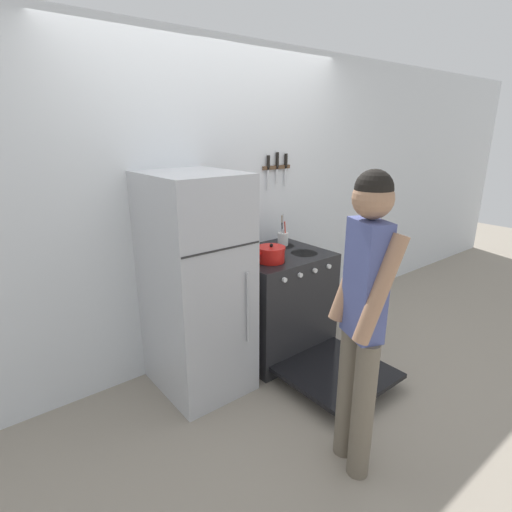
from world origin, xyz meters
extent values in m
plane|color=gray|center=(0.00, 0.00, 0.00)|extent=(14.00, 14.00, 0.00)
cube|color=silver|center=(0.00, 0.03, 1.27)|extent=(10.00, 0.06, 2.55)
cube|color=#B7BABF|center=(-0.48, -0.36, 0.80)|extent=(0.60, 0.71, 1.60)
cube|color=#2D2D2D|center=(-0.48, -0.71, 1.16)|extent=(0.59, 0.01, 0.01)
cylinder|color=#B2B5BA|center=(-0.29, -0.73, 0.71)|extent=(0.02, 0.02, 0.51)
cube|color=#232326|center=(0.30, -0.35, 0.45)|extent=(0.81, 0.70, 0.89)
cube|color=black|center=(0.30, -0.35, 0.88)|extent=(0.79, 0.69, 0.02)
cube|color=black|center=(0.30, -0.67, 0.44)|extent=(0.71, 0.05, 0.67)
cylinder|color=black|center=(0.12, -0.49, 0.89)|extent=(0.22, 0.22, 0.01)
cylinder|color=black|center=(0.48, -0.49, 0.89)|extent=(0.22, 0.22, 0.01)
cylinder|color=black|center=(0.12, -0.21, 0.89)|extent=(0.22, 0.22, 0.01)
cylinder|color=black|center=(0.48, -0.21, 0.89)|extent=(0.22, 0.22, 0.01)
cylinder|color=silver|center=(0.06, -0.71, 0.82)|extent=(0.04, 0.02, 0.04)
cylinder|color=silver|center=(0.22, -0.71, 0.82)|extent=(0.04, 0.02, 0.04)
cylinder|color=silver|center=(0.38, -0.71, 0.82)|extent=(0.04, 0.02, 0.04)
cylinder|color=silver|center=(0.54, -0.71, 0.82)|extent=(0.04, 0.02, 0.04)
cube|color=black|center=(0.30, -1.06, 0.12)|extent=(0.75, 0.71, 0.04)
cube|color=#99999E|center=(0.30, -0.44, 0.40)|extent=(0.67, 0.38, 0.01)
cylinder|color=red|center=(0.12, -0.49, 0.94)|extent=(0.21, 0.21, 0.10)
cylinder|color=red|center=(0.12, -0.49, 1.00)|extent=(0.22, 0.22, 0.02)
sphere|color=black|center=(0.12, -0.49, 1.02)|extent=(0.03, 0.03, 0.03)
cylinder|color=red|center=(0.00, -0.49, 0.98)|extent=(0.03, 0.02, 0.02)
cylinder|color=red|center=(0.23, -0.49, 0.98)|extent=(0.03, 0.02, 0.02)
cylinder|color=silver|center=(0.13, -0.21, 0.94)|extent=(0.15, 0.15, 0.10)
cone|color=silver|center=(0.13, -0.21, 1.00)|extent=(0.14, 0.14, 0.03)
sphere|color=black|center=(0.13, -0.21, 1.03)|extent=(0.02, 0.02, 0.02)
cone|color=silver|center=(0.20, -0.21, 0.95)|extent=(0.09, 0.03, 0.07)
torus|color=black|center=(0.13, -0.21, 1.05)|extent=(0.12, 0.01, 0.12)
cylinder|color=silver|center=(0.50, -0.20, 0.95)|extent=(0.09, 0.09, 0.11)
cylinder|color=#9E7547|center=(0.51, -0.18, 1.03)|extent=(0.02, 0.03, 0.24)
cylinder|color=#232326|center=(0.50, -0.20, 1.01)|extent=(0.04, 0.03, 0.19)
cylinder|color=#B2B5BA|center=(0.49, -0.21, 1.04)|extent=(0.04, 0.03, 0.26)
cylinder|color=#4C4C51|center=(0.49, -0.21, 1.00)|extent=(0.04, 0.02, 0.17)
cylinder|color=#C63D33|center=(0.51, -0.22, 1.01)|extent=(0.01, 0.04, 0.19)
cylinder|color=#6B6051|center=(-0.23, -1.66, 0.42)|extent=(0.12, 0.12, 0.83)
cylinder|color=#6B6051|center=(-0.17, -1.51, 0.42)|extent=(0.12, 0.12, 0.83)
cube|color=#4C5693|center=(-0.20, -1.59, 1.14)|extent=(0.21, 0.27, 0.62)
cylinder|color=#A87A5B|center=(-0.25, -1.71, 1.14)|extent=(0.26, 0.17, 0.55)
cylinder|color=#A87A5B|center=(-0.15, -1.47, 1.14)|extent=(0.26, 0.17, 0.55)
sphere|color=#A87A5B|center=(-0.20, -1.59, 1.56)|extent=(0.20, 0.20, 0.20)
sphere|color=black|center=(-0.20, -1.59, 1.60)|extent=(0.18, 0.18, 0.18)
cube|color=brown|center=(0.58, -0.01, 1.55)|extent=(0.31, 0.02, 0.03)
cube|color=silver|center=(0.48, -0.02, 1.46)|extent=(0.02, 0.00, 0.19)
cube|color=black|center=(0.48, -0.02, 1.61)|extent=(0.02, 0.02, 0.11)
cube|color=silver|center=(0.58, -0.02, 1.48)|extent=(0.02, 0.00, 0.14)
cube|color=black|center=(0.58, -0.02, 1.62)|extent=(0.02, 0.02, 0.13)
cube|color=silver|center=(0.69, -0.02, 1.47)|extent=(0.02, 0.00, 0.17)
cube|color=black|center=(0.69, -0.02, 1.61)|extent=(0.02, 0.02, 0.12)
camera|label=1|loc=(-1.81, -2.71, 1.87)|focal=28.00mm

